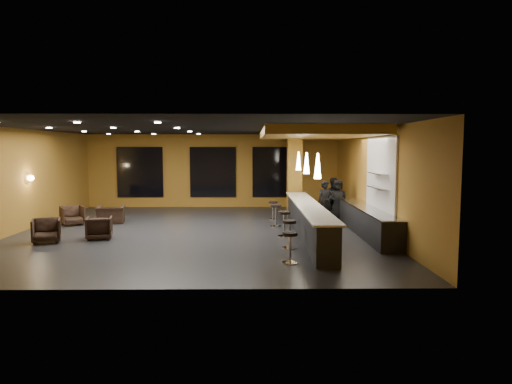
{
  "coord_description": "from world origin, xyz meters",
  "views": [
    {
      "loc": [
        1.81,
        -15.47,
        2.83
      ],
      "look_at": [
        2.0,
        0.5,
        1.3
      ],
      "focal_mm": 32.0,
      "sensor_mm": 36.0,
      "label": 1
    }
  ],
  "objects_px": {
    "staff_a": "(325,202)",
    "armchair_d": "(111,215)",
    "armchair_a": "(46,231)",
    "pendant_2": "(299,161)",
    "staff_b": "(335,199)",
    "prep_counter": "(366,221)",
    "bar_stool_0": "(290,244)",
    "staff_c": "(338,200)",
    "bar_stool_2": "(284,221)",
    "armchair_c": "(72,215)",
    "bar_counter": "(308,221)",
    "bar_stool_1": "(289,230)",
    "bar_stool_4": "(273,208)",
    "armchair_b": "(99,228)",
    "pendant_0": "(318,166)",
    "column": "(294,174)",
    "bar_stool_3": "(276,213)",
    "pendant_1": "(307,163)"
  },
  "relations": [
    {
      "from": "bar_counter",
      "to": "armchair_c",
      "type": "bearing_deg",
      "value": 164.72
    },
    {
      "from": "bar_stool_1",
      "to": "pendant_1",
      "type": "bearing_deg",
      "value": 71.72
    },
    {
      "from": "prep_counter",
      "to": "bar_stool_3",
      "type": "height_order",
      "value": "prep_counter"
    },
    {
      "from": "armchair_d",
      "to": "bar_stool_4",
      "type": "xyz_separation_m",
      "value": [
        6.21,
        0.82,
        0.14
      ]
    },
    {
      "from": "bar_counter",
      "to": "staff_b",
      "type": "height_order",
      "value": "staff_b"
    },
    {
      "from": "bar_stool_0",
      "to": "bar_stool_1",
      "type": "height_order",
      "value": "bar_stool_1"
    },
    {
      "from": "prep_counter",
      "to": "bar_stool_0",
      "type": "height_order",
      "value": "prep_counter"
    },
    {
      "from": "staff_b",
      "to": "bar_stool_1",
      "type": "height_order",
      "value": "staff_b"
    },
    {
      "from": "bar_counter",
      "to": "pendant_0",
      "type": "bearing_deg",
      "value": -90.0
    },
    {
      "from": "armchair_c",
      "to": "pendant_2",
      "type": "bearing_deg",
      "value": -27.82
    },
    {
      "from": "staff_a",
      "to": "armchair_d",
      "type": "xyz_separation_m",
      "value": [
        -8.14,
        0.1,
        -0.48
      ]
    },
    {
      "from": "pendant_2",
      "to": "armchair_c",
      "type": "bearing_deg",
      "value": -175.31
    },
    {
      "from": "column",
      "to": "pendant_0",
      "type": "relative_size",
      "value": 5.0
    },
    {
      "from": "prep_counter",
      "to": "bar_stool_3",
      "type": "xyz_separation_m",
      "value": [
        -2.93,
        1.35,
        0.08
      ]
    },
    {
      "from": "staff_c",
      "to": "armchair_c",
      "type": "bearing_deg",
      "value": -172.61
    },
    {
      "from": "bar_stool_3",
      "to": "staff_a",
      "type": "bearing_deg",
      "value": 22.07
    },
    {
      "from": "armchair_b",
      "to": "staff_c",
      "type": "bearing_deg",
      "value": -168.89
    },
    {
      "from": "bar_counter",
      "to": "bar_stool_1",
      "type": "relative_size",
      "value": 9.92
    },
    {
      "from": "armchair_a",
      "to": "pendant_2",
      "type": "bearing_deg",
      "value": 4.84
    },
    {
      "from": "pendant_0",
      "to": "staff_b",
      "type": "distance_m",
      "value": 5.99
    },
    {
      "from": "armchair_c",
      "to": "armchair_d",
      "type": "relative_size",
      "value": 0.79
    },
    {
      "from": "bar_stool_0",
      "to": "bar_stool_4",
      "type": "distance_m",
      "value": 6.99
    },
    {
      "from": "staff_c",
      "to": "bar_stool_2",
      "type": "bearing_deg",
      "value": -123.53
    },
    {
      "from": "bar_counter",
      "to": "staff_c",
      "type": "xyz_separation_m",
      "value": [
        1.6,
        3.37,
        0.3
      ]
    },
    {
      "from": "column",
      "to": "armchair_b",
      "type": "distance_m",
      "value": 8.34
    },
    {
      "from": "staff_b",
      "to": "staff_c",
      "type": "xyz_separation_m",
      "value": [
        0.08,
        -0.21,
        -0.03
      ]
    },
    {
      "from": "pendant_0",
      "to": "armchair_d",
      "type": "height_order",
      "value": "pendant_0"
    },
    {
      "from": "armchair_d",
      "to": "bar_counter",
      "type": "bearing_deg",
      "value": 149.17
    },
    {
      "from": "staff_b",
      "to": "armchair_a",
      "type": "distance_m",
      "value": 10.52
    },
    {
      "from": "staff_c",
      "to": "armchair_c",
      "type": "distance_m",
      "value": 10.11
    },
    {
      "from": "bar_counter",
      "to": "staff_b",
      "type": "distance_m",
      "value": 3.91
    },
    {
      "from": "armchair_a",
      "to": "armchair_c",
      "type": "distance_m",
      "value": 3.21
    },
    {
      "from": "prep_counter",
      "to": "staff_b",
      "type": "relative_size",
      "value": 3.6
    },
    {
      "from": "pendant_0",
      "to": "armchair_d",
      "type": "bearing_deg",
      "value": 146.55
    },
    {
      "from": "prep_counter",
      "to": "bar_stool_2",
      "type": "distance_m",
      "value": 2.82
    },
    {
      "from": "pendant_2",
      "to": "armchair_c",
      "type": "relative_size",
      "value": 0.89
    },
    {
      "from": "column",
      "to": "bar_stool_2",
      "type": "height_order",
      "value": "column"
    },
    {
      "from": "staff_a",
      "to": "staff_c",
      "type": "height_order",
      "value": "staff_a"
    },
    {
      "from": "staff_c",
      "to": "bar_stool_3",
      "type": "height_order",
      "value": "staff_c"
    },
    {
      "from": "prep_counter",
      "to": "staff_b",
      "type": "height_order",
      "value": "staff_b"
    },
    {
      "from": "column",
      "to": "armchair_b",
      "type": "xyz_separation_m",
      "value": [
        -6.59,
        -4.91,
        -1.4
      ]
    },
    {
      "from": "bar_stool_2",
      "to": "bar_stool_4",
      "type": "xyz_separation_m",
      "value": [
        -0.18,
        3.57,
        -0.06
      ]
    },
    {
      "from": "pendant_0",
      "to": "staff_a",
      "type": "distance_m",
      "value": 4.97
    },
    {
      "from": "armchair_b",
      "to": "bar_stool_2",
      "type": "bearing_deg",
      "value": 169.66
    },
    {
      "from": "armchair_a",
      "to": "staff_b",
      "type": "bearing_deg",
      "value": 4.12
    },
    {
      "from": "staff_c",
      "to": "bar_stool_1",
      "type": "height_order",
      "value": "staff_c"
    },
    {
      "from": "staff_b",
      "to": "bar_stool_4",
      "type": "distance_m",
      "value": 2.49
    },
    {
      "from": "pendant_0",
      "to": "pendant_2",
      "type": "distance_m",
      "value": 5.0
    },
    {
      "from": "armchair_a",
      "to": "bar_stool_4",
      "type": "bearing_deg",
      "value": 11.07
    },
    {
      "from": "armchair_d",
      "to": "bar_stool_3",
      "type": "xyz_separation_m",
      "value": [
        6.22,
        -0.88,
        0.19
      ]
    }
  ]
}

